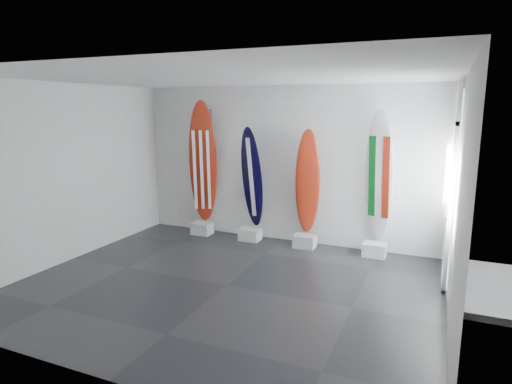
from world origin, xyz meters
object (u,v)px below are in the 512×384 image
at_px(surfboard_italy, 379,177).
at_px(surfboard_usa, 203,162).
at_px(surfboard_swiss, 308,182).
at_px(surfboard_navy, 252,178).

bearing_deg(surfboard_italy, surfboard_usa, -163.05).
xyz_separation_m(surfboard_usa, surfboard_swiss, (2.22, 0.00, -0.26)).
bearing_deg(surfboard_navy, surfboard_italy, 9.86).
bearing_deg(surfboard_swiss, surfboard_navy, 165.62).
height_order(surfboard_usa, surfboard_swiss, surfboard_usa).
bearing_deg(surfboard_navy, surfboard_swiss, 9.86).
xyz_separation_m(surfboard_usa, surfboard_navy, (1.09, 0.00, -0.25)).
bearing_deg(surfboard_usa, surfboard_navy, -20.82).
relative_size(surfboard_navy, surfboard_swiss, 1.01).
relative_size(surfboard_usa, surfboard_italy, 1.07).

